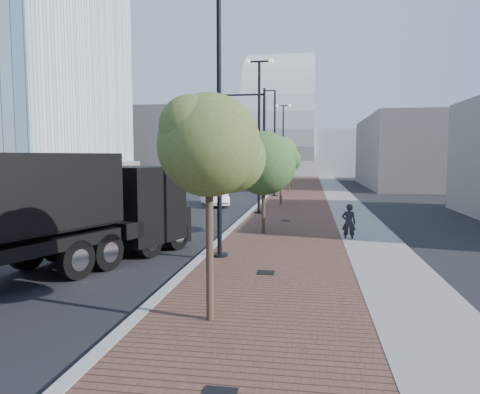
# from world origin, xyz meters

# --- Properties ---
(sidewalk) EXTENTS (7.00, 140.00, 0.12)m
(sidewalk) POSITION_xyz_m (3.50, 40.00, 0.06)
(sidewalk) COLOR #4C2D23
(sidewalk) RESTS_ON ground
(concrete_strip) EXTENTS (2.40, 140.00, 0.13)m
(concrete_strip) POSITION_xyz_m (6.20, 40.00, 0.07)
(concrete_strip) COLOR slate
(concrete_strip) RESTS_ON ground
(curb) EXTENTS (0.30, 140.00, 0.14)m
(curb) POSITION_xyz_m (0.00, 40.00, 0.07)
(curb) COLOR gray
(curb) RESTS_ON ground
(west_sidewalk) EXTENTS (4.00, 140.00, 0.12)m
(west_sidewalk) POSITION_xyz_m (-13.00, 40.00, 0.06)
(west_sidewalk) COLOR slate
(west_sidewalk) RESTS_ON ground
(dump_truck) EXTENTS (7.18, 13.73, 3.66)m
(dump_truck) POSITION_xyz_m (-3.90, 7.72, 1.54)
(dump_truck) COLOR black
(dump_truck) RESTS_ON ground
(white_sedan) EXTENTS (2.98, 4.56, 1.42)m
(white_sedan) POSITION_xyz_m (-3.16, 26.54, 0.71)
(white_sedan) COLOR white
(white_sedan) RESTS_ON ground
(dark_car_mid) EXTENTS (2.84, 4.78, 1.24)m
(dark_car_mid) POSITION_xyz_m (-7.03, 40.95, 0.62)
(dark_car_mid) COLOR black
(dark_car_mid) RESTS_ON ground
(dark_car_far) EXTENTS (3.34, 5.45, 1.48)m
(dark_car_far) POSITION_xyz_m (-4.25, 47.20, 0.74)
(dark_car_far) COLOR black
(dark_car_far) RESTS_ON ground
(pedestrian) EXTENTS (0.61, 0.43, 1.59)m
(pedestrian) POSITION_xyz_m (5.28, 14.05, 0.79)
(pedestrian) COLOR black
(pedestrian) RESTS_ON ground
(streetlight_1) EXTENTS (1.44, 0.56, 9.21)m
(streetlight_1) POSITION_xyz_m (0.49, 10.00, 4.34)
(streetlight_1) COLOR black
(streetlight_1) RESTS_ON ground
(streetlight_2) EXTENTS (1.72, 0.56, 9.28)m
(streetlight_2) POSITION_xyz_m (0.60, 22.00, 4.82)
(streetlight_2) COLOR black
(streetlight_2) RESTS_ON ground
(streetlight_3) EXTENTS (1.44, 0.56, 9.21)m
(streetlight_3) POSITION_xyz_m (0.49, 34.00, 4.34)
(streetlight_3) COLOR black
(streetlight_3) RESTS_ON ground
(streetlight_4) EXTENTS (1.72, 0.56, 9.28)m
(streetlight_4) POSITION_xyz_m (0.60, 46.00, 4.82)
(streetlight_4) COLOR black
(streetlight_4) RESTS_ON ground
(traffic_mast) EXTENTS (5.09, 0.20, 8.00)m
(traffic_mast) POSITION_xyz_m (-0.30, 25.00, 4.98)
(traffic_mast) COLOR black
(traffic_mast) RESTS_ON ground
(tree_0) EXTENTS (2.21, 2.13, 4.87)m
(tree_0) POSITION_xyz_m (1.65, 4.02, 3.78)
(tree_0) COLOR #382619
(tree_0) RESTS_ON ground
(tree_1) EXTENTS (2.86, 2.86, 4.68)m
(tree_1) POSITION_xyz_m (1.65, 15.02, 3.24)
(tree_1) COLOR #382619
(tree_1) RESTS_ON ground
(tree_2) EXTENTS (2.38, 2.33, 4.94)m
(tree_2) POSITION_xyz_m (1.65, 27.02, 3.76)
(tree_2) COLOR #382619
(tree_2) RESTS_ON ground
(tree_3) EXTENTS (2.34, 2.28, 4.42)m
(tree_3) POSITION_xyz_m (1.65, 39.02, 3.26)
(tree_3) COLOR #382619
(tree_3) RESTS_ON ground
(tower_podium) EXTENTS (19.00, 19.00, 3.00)m
(tower_podium) POSITION_xyz_m (-24.00, 32.00, 1.50)
(tower_podium) COLOR #68615D
(tower_podium) RESTS_ON ground
(convention_center) EXTENTS (50.00, 30.00, 50.00)m
(convention_center) POSITION_xyz_m (-2.00, 85.00, 6.00)
(convention_center) COLOR #B4BCBF
(convention_center) RESTS_ON ground
(commercial_block_nw) EXTENTS (14.00, 20.00, 10.00)m
(commercial_block_nw) POSITION_xyz_m (-20.00, 60.00, 5.00)
(commercial_block_nw) COLOR #67605D
(commercial_block_nw) RESTS_ON ground
(commercial_block_ne) EXTENTS (12.00, 22.00, 8.00)m
(commercial_block_ne) POSITION_xyz_m (16.00, 50.00, 4.00)
(commercial_block_ne) COLOR #625C59
(commercial_block_ne) RESTS_ON ground
(utility_cover_1) EXTENTS (0.50, 0.50, 0.02)m
(utility_cover_1) POSITION_xyz_m (2.40, 8.00, 0.13)
(utility_cover_1) COLOR black
(utility_cover_1) RESTS_ON sidewalk
(utility_cover_2) EXTENTS (0.50, 0.50, 0.02)m
(utility_cover_2) POSITION_xyz_m (2.40, 19.00, 0.13)
(utility_cover_2) COLOR black
(utility_cover_2) RESTS_ON sidewalk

